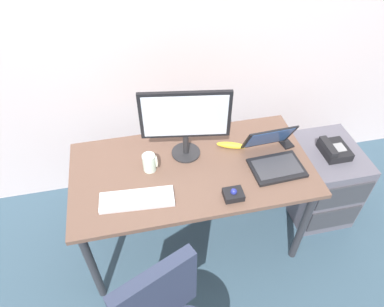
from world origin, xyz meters
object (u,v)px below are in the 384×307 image
laptop (274,157)px  coffee_mug (150,162)px  file_cabinet (321,181)px  desk_phone (334,150)px  trackball_mouse (233,194)px  keyboard (137,199)px  banana (231,145)px  cell_phone (284,141)px  monitor_main (185,119)px

laptop → coffee_mug: bearing=172.3°
file_cabinet → laptop: laptop is taller
desk_phone → trackball_mouse: 0.88m
keyboard → laptop: bearing=8.3°
laptop → trackball_mouse: bearing=-146.7°
banana → coffee_mug: bearing=-171.4°
desk_phone → cell_phone: cell_phone is taller
laptop → coffee_mug: 0.75m
trackball_mouse → laptop: bearing=33.3°
trackball_mouse → banana: size_ratio=0.58×
desk_phone → laptop: (-0.50, -0.11, 0.14)m
monitor_main → keyboard: 0.53m
monitor_main → laptop: 0.59m
desk_phone → keyboard: bearing=-170.3°
file_cabinet → banana: banana is taller
trackball_mouse → banana: (0.11, 0.39, -0.00)m
laptop → banana: size_ratio=1.78×
file_cabinet → desk_phone: size_ratio=3.04×
monitor_main → cell_phone: (0.65, -0.03, -0.27)m
cell_phone → desk_phone: bearing=-19.4°
laptop → cell_phone: size_ratio=2.39×
desk_phone → monitor_main: bearing=175.4°
desk_phone → monitor_main: 1.07m
desk_phone → keyboard: 1.37m
cell_phone → banana: size_ratio=0.75×
trackball_mouse → cell_phone: trackball_mouse is taller
monitor_main → trackball_mouse: (0.19, -0.40, -0.25)m
trackball_mouse → banana: 0.40m
banana → keyboard: bearing=-154.4°
monitor_main → coffee_mug: 0.33m
laptop → cell_phone: (0.14, 0.16, -0.05)m
file_cabinet → laptop: bearing=-166.2°
keyboard → banana: banana is taller
laptop → trackball_mouse: 0.38m
cell_phone → file_cabinet: bearing=-16.6°
keyboard → banana: 0.70m
banana → laptop: bearing=-40.5°
file_cabinet → trackball_mouse: (-0.82, -0.33, 0.45)m
laptop → cell_phone: laptop is taller
coffee_mug → cell_phone: coffee_mug is taller
file_cabinet → coffee_mug: size_ratio=5.30×
desk_phone → file_cabinet: bearing=63.2°
keyboard → trackball_mouse: size_ratio=3.81×
laptop → coffee_mug: (-0.74, 0.10, 0.01)m
file_cabinet → banana: bearing=175.5°
laptop → file_cabinet: bearing=13.8°
desk_phone → trackball_mouse: size_ratio=1.82×
cell_phone → keyboard: bearing=-174.4°
file_cabinet → desk_phone: 0.34m
file_cabinet → coffee_mug: coffee_mug is taller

